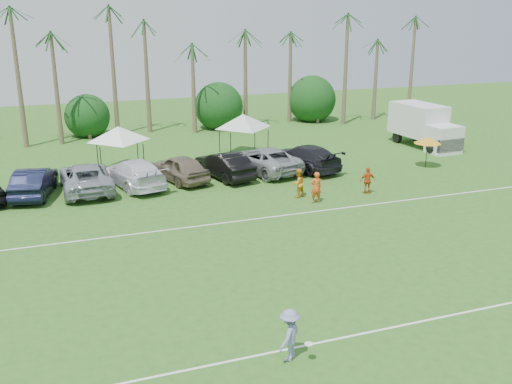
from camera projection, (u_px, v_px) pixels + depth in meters
name	position (u px, v px, depth m)	size (l,w,h in m)	color
ground	(385.00, 368.00, 17.68)	(120.00, 120.00, 0.00)	#2E5E1C
field_lines	(286.00, 266.00, 24.85)	(80.00, 12.10, 0.01)	white
palm_tree_2	(2.00, 30.00, 45.11)	(2.40, 2.40, 10.90)	brown
palm_tree_3	(54.00, 19.00, 46.15)	(2.40, 2.40, 11.90)	brown
palm_tree_4	(107.00, 51.00, 48.22)	(2.40, 2.40, 8.90)	brown
palm_tree_5	(153.00, 39.00, 49.26)	(2.40, 2.40, 9.90)	brown
palm_tree_6	(198.00, 28.00, 50.29)	(2.40, 2.40, 10.90)	brown
palm_tree_7	(241.00, 18.00, 51.33)	(2.40, 2.40, 11.90)	brown
palm_tree_8	(291.00, 47.00, 53.73)	(2.40, 2.40, 8.90)	brown
palm_tree_9	(339.00, 36.00, 55.08)	(2.40, 2.40, 9.90)	brown
palm_tree_10	(385.00, 27.00, 56.44)	(2.40, 2.40, 10.90)	brown
palm_tree_11	(419.00, 18.00, 57.48)	(2.40, 2.40, 11.90)	brown
bush_tree_1	(87.00, 117.00, 50.18)	(4.00, 4.00, 4.00)	brown
bush_tree_2	(218.00, 109.00, 54.07)	(4.00, 4.00, 4.00)	brown
bush_tree_3	(314.00, 104.00, 57.30)	(4.00, 4.00, 4.00)	brown
sideline_player_a	(316.00, 187.00, 32.87)	(0.67, 0.44, 1.84)	#E75419
sideline_player_b	(298.00, 183.00, 33.85)	(0.84, 0.66, 1.73)	orange
sideline_player_c	(368.00, 181.00, 34.51)	(0.97, 0.40, 1.65)	#CF5217
box_truck	(424.00, 125.00, 46.45)	(2.90, 6.73, 3.39)	silver
canopy_tent_left	(118.00, 126.00, 39.26)	(4.40, 4.40, 3.57)	black
canopy_tent_right	(243.00, 114.00, 43.39)	(4.56, 4.56, 3.69)	black
market_umbrella	(428.00, 140.00, 40.13)	(1.96, 1.96, 2.18)	black
frisbee_player	(289.00, 335.00, 17.90)	(1.28, 1.23, 1.74)	#8185B7
parked_car_1	(34.00, 182.00, 34.07)	(1.84, 5.27, 1.74)	black
parked_car_2	(86.00, 177.00, 35.03)	(2.88, 6.25, 1.74)	#959AA2
parked_car_3	(134.00, 173.00, 35.98)	(2.43, 5.99, 1.74)	white
parked_car_4	(180.00, 168.00, 37.13)	(2.05, 5.10, 1.74)	#7A6954
parked_car_5	(224.00, 165.00, 37.89)	(1.84, 5.27, 1.74)	black
parked_car_6	(264.00, 160.00, 39.26)	(2.88, 6.25, 1.74)	#95989B
parked_car_7	(305.00, 157.00, 39.92)	(2.43, 5.99, 1.74)	black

